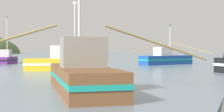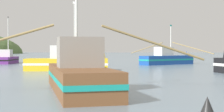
{
  "view_description": "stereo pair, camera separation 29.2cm",
  "coord_description": "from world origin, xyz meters",
  "px_view_note": "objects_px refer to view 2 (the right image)",
  "views": [
    {
      "loc": [
        1.05,
        -1.49,
        2.03
      ],
      "look_at": [
        -2.2,
        33.8,
        1.4
      ],
      "focal_mm": 53.26,
      "sensor_mm": 36.0,
      "label": 1
    },
    {
      "loc": [
        1.34,
        -1.46,
        2.03
      ],
      "look_at": [
        -2.2,
        33.8,
        1.4
      ],
      "focal_mm": 53.26,
      "sensor_mm": 36.0,
      "label": 2
    }
  ],
  "objects_px": {
    "fishing_boat_yellow": "(66,62)",
    "fishing_boat_blue": "(167,59)",
    "fishing_boat_brown": "(78,75)",
    "fishing_boat_purple": "(7,59)"
  },
  "relations": [
    {
      "from": "fishing_boat_yellow",
      "to": "fishing_boat_blue",
      "type": "distance_m",
      "value": 18.56
    },
    {
      "from": "fishing_boat_brown",
      "to": "fishing_boat_blue",
      "type": "height_order",
      "value": "fishing_boat_blue"
    },
    {
      "from": "fishing_boat_blue",
      "to": "fishing_boat_purple",
      "type": "bearing_deg",
      "value": 133.26
    },
    {
      "from": "fishing_boat_brown",
      "to": "fishing_boat_yellow",
      "type": "height_order",
      "value": "fishing_boat_yellow"
    },
    {
      "from": "fishing_boat_yellow",
      "to": "fishing_boat_brown",
      "type": "bearing_deg",
      "value": -80.97
    },
    {
      "from": "fishing_boat_purple",
      "to": "fishing_boat_brown",
      "type": "distance_m",
      "value": 37.0
    },
    {
      "from": "fishing_boat_purple",
      "to": "fishing_boat_blue",
      "type": "height_order",
      "value": "fishing_boat_purple"
    },
    {
      "from": "fishing_boat_yellow",
      "to": "fishing_boat_blue",
      "type": "bearing_deg",
      "value": 47.59
    },
    {
      "from": "fishing_boat_brown",
      "to": "fishing_boat_blue",
      "type": "relative_size",
      "value": 1.16
    },
    {
      "from": "fishing_boat_yellow",
      "to": "fishing_boat_blue",
      "type": "xyz_separation_m",
      "value": [
        10.86,
        15.05,
        0.02
      ]
    }
  ]
}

